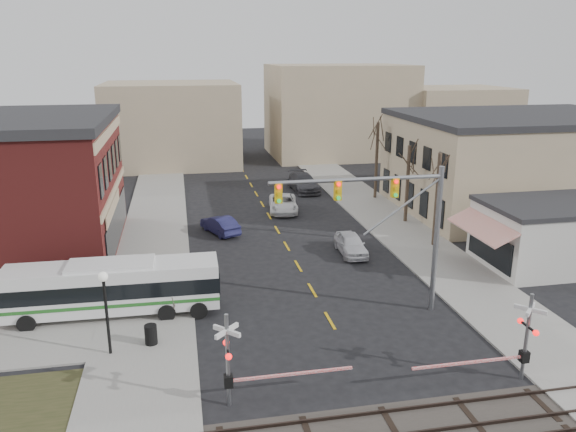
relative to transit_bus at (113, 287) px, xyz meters
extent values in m
plane|color=black|center=(11.17, -4.87, -1.63)|extent=(160.00, 160.00, 0.00)
cube|color=gray|center=(1.67, 15.13, -1.57)|extent=(5.00, 60.00, 0.12)
cube|color=gray|center=(20.67, 15.13, -1.57)|extent=(5.00, 60.00, 0.12)
cube|color=#2D231E|center=(11.17, -10.95, -1.51)|extent=(160.00, 0.08, 0.14)
cube|color=tan|center=(-0.78, 11.13, 2.67)|extent=(0.10, 15.00, 0.50)
cube|color=tan|center=(-0.78, 11.13, 6.77)|extent=(0.10, 15.00, 0.70)
cube|color=black|center=(-0.78, 11.13, 0.17)|extent=(0.08, 13.00, 2.60)
cube|color=tan|center=(33.17, 15.13, 2.37)|extent=(20.00, 15.00, 8.00)
cube|color=#262628|center=(33.17, 15.13, 6.62)|extent=(20.30, 15.30, 0.50)
cube|color=beige|center=(27.17, 2.13, 0.37)|extent=(8.00, 6.00, 4.00)
cube|color=#262628|center=(27.17, 2.13, 2.52)|extent=(8.20, 6.20, 0.30)
cube|color=red|center=(22.37, 2.13, 1.37)|extent=(1.68, 6.00, 0.87)
cylinder|color=#382B21|center=(21.67, 7.13, 1.86)|extent=(0.28, 0.28, 6.75)
cylinder|color=#382B21|center=(21.97, 13.13, 1.64)|extent=(0.28, 0.28, 6.30)
cylinder|color=#382B21|center=(22.17, 21.13, 2.09)|extent=(0.28, 0.28, 7.20)
cube|color=silver|center=(0.00, 0.00, 0.02)|extent=(11.13, 2.61, 2.41)
cube|color=black|center=(0.00, 0.00, 0.17)|extent=(11.17, 2.65, 0.83)
cube|color=#216220|center=(0.00, 0.00, -0.57)|extent=(11.17, 2.65, 0.18)
cylinder|color=black|center=(0.00, 0.00, -1.17)|extent=(0.97, 2.42, 0.92)
cylinder|color=gray|center=(16.99, -2.59, 2.37)|extent=(0.28, 0.28, 8.00)
cylinder|color=gray|center=(12.49, -2.59, 5.87)|extent=(9.00, 0.20, 0.20)
cube|color=gold|center=(14.49, -2.59, 5.37)|extent=(0.35, 0.30, 1.00)
cube|color=gold|center=(11.49, -2.59, 5.37)|extent=(0.35, 0.30, 1.00)
cube|color=gold|center=(8.49, -2.59, 5.37)|extent=(0.35, 0.30, 1.00)
cylinder|color=gray|center=(5.27, -9.19, 0.37)|extent=(0.16, 0.16, 4.00)
cube|color=silver|center=(5.27, -9.19, 1.67)|extent=(1.00, 1.00, 0.18)
cube|color=silver|center=(5.27, -9.19, 1.67)|extent=(1.00, 1.00, 0.18)
sphere|color=#FF0C0C|center=(5.27, -9.74, 0.87)|extent=(0.26, 0.26, 0.26)
sphere|color=#FF0C0C|center=(5.27, -8.64, 0.87)|extent=(0.26, 0.26, 0.26)
cube|color=black|center=(5.27, -9.19, -0.53)|extent=(0.35, 0.35, 0.50)
cube|color=#FF0C0C|center=(7.87, -9.19, -0.53)|extent=(5.00, 0.10, 0.10)
cylinder|color=gray|center=(17.87, -9.75, 0.37)|extent=(0.16, 0.16, 4.00)
cube|color=silver|center=(17.87, -9.75, 1.67)|extent=(1.00, 1.00, 0.18)
cube|color=silver|center=(17.87, -9.75, 1.67)|extent=(1.00, 1.00, 0.18)
sphere|color=#FF0C0C|center=(17.87, -10.30, 0.87)|extent=(0.26, 0.26, 0.26)
sphere|color=#FF0C0C|center=(17.87, -9.20, 0.87)|extent=(0.26, 0.26, 0.26)
cube|color=black|center=(17.87, -9.75, -0.53)|extent=(0.35, 0.35, 0.50)
cube|color=#FF0C0C|center=(15.27, -9.75, -0.53)|extent=(5.00, 0.10, 0.10)
cylinder|color=black|center=(0.20, -4.29, 0.33)|extent=(0.14, 0.14, 3.69)
sphere|color=silver|center=(0.20, -4.29, 2.32)|extent=(0.44, 0.44, 0.44)
cylinder|color=black|center=(2.04, -3.74, -1.03)|extent=(0.60, 0.60, 0.97)
imported|color=silver|center=(15.28, 6.74, -0.91)|extent=(1.89, 4.31, 1.44)
imported|color=#1A1A42|center=(6.66, 13.17, -0.94)|extent=(3.02, 4.43, 1.38)
imported|color=white|center=(12.64, 18.37, -0.91)|extent=(3.10, 5.49, 1.45)
imported|color=#444449|center=(16.10, 25.60, -0.78)|extent=(2.56, 5.93, 1.70)
imported|color=#655A51|center=(3.04, -1.09, -0.75)|extent=(0.56, 0.66, 1.52)
imported|color=#2C2F4E|center=(1.78, 1.56, -0.67)|extent=(1.02, 1.04, 1.69)
camera|label=1|loc=(3.85, -28.74, 11.98)|focal=35.00mm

